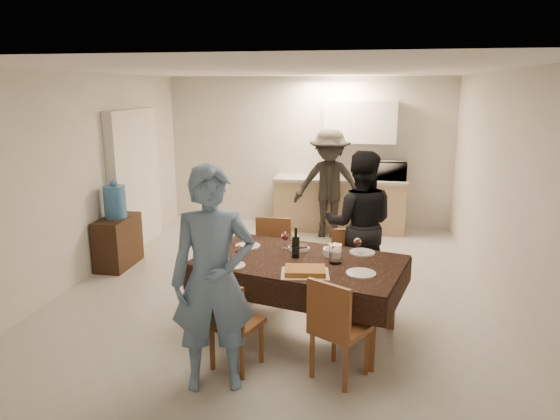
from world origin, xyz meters
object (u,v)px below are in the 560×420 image
(dining_table, at_px, (300,263))
(water_jug, at_px, (115,202))
(console, at_px, (118,242))
(water_pitcher, at_px, (335,254))
(person_near, at_px, (213,280))
(wine_bottle, at_px, (296,242))
(person_kitchen, at_px, (329,184))
(microwave, at_px, (390,170))
(person_far, at_px, (359,225))
(savoury_tart, at_px, (305,271))

(dining_table, height_order, water_jug, water_jug)
(dining_table, bearing_deg, console, 165.79)
(water_pitcher, xyz_separation_m, person_near, (-0.90, -1.00, 0.06))
(wine_bottle, xyz_separation_m, person_kitchen, (0.06, 3.34, -0.04))
(console, relative_size, person_near, 0.40)
(water_pitcher, relative_size, person_kitchen, 0.11)
(microwave, relative_size, person_near, 0.30)
(person_near, bearing_deg, person_kitchen, 66.50)
(water_pitcher, xyz_separation_m, person_far, (0.20, 1.10, 0.00))
(person_near, height_order, person_far, person_near)
(console, height_order, microwave, microwave)
(water_jug, bearing_deg, console, 0.00)
(microwave, bearing_deg, wine_bottle, 74.79)
(person_kitchen, bearing_deg, wine_bottle, -90.99)
(dining_table, xyz_separation_m, person_far, (0.55, 1.05, 0.13))
(dining_table, distance_m, person_near, 1.20)
(savoury_tart, bearing_deg, person_near, -134.13)
(wine_bottle, height_order, person_kitchen, person_kitchen)
(savoury_tart, bearing_deg, microwave, 78.22)
(dining_table, xyz_separation_m, person_near, (-0.55, -1.05, 0.19))
(dining_table, relative_size, savoury_tart, 5.07)
(water_jug, bearing_deg, person_far, -6.98)
(wine_bottle, bearing_deg, microwave, 74.79)
(console, bearing_deg, wine_bottle, -27.67)
(console, xyz_separation_m, person_near, (2.17, -2.50, 0.58))
(water_pitcher, distance_m, person_kitchen, 3.45)
(console, height_order, person_far, person_far)
(console, distance_m, person_near, 3.36)
(person_kitchen, bearing_deg, person_near, -97.17)
(console, relative_size, person_kitchen, 0.42)
(dining_table, xyz_separation_m, wine_bottle, (-0.05, 0.05, 0.19))
(wine_bottle, distance_m, savoury_tart, 0.47)
(wine_bottle, relative_size, person_far, 0.18)
(dining_table, height_order, person_kitchen, person_kitchen)
(savoury_tart, bearing_deg, water_jug, 147.02)
(wine_bottle, relative_size, person_kitchen, 0.18)
(savoury_tart, distance_m, microwave, 4.32)
(wine_bottle, distance_m, person_far, 1.17)
(water_pitcher, relative_size, person_far, 0.11)
(wine_bottle, bearing_deg, person_kitchen, 89.01)
(person_far, bearing_deg, person_kitchen, -77.33)
(dining_table, relative_size, wine_bottle, 6.97)
(dining_table, height_order, water_pitcher, water_pitcher)
(dining_table, distance_m, water_pitcher, 0.38)
(dining_table, bearing_deg, water_pitcher, 5.73)
(water_jug, height_order, wine_bottle, water_jug)
(water_jug, height_order, savoury_tart, water_jug)
(microwave, bearing_deg, console, 32.81)
(dining_table, distance_m, water_jug, 3.09)
(water_jug, distance_m, person_near, 3.31)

